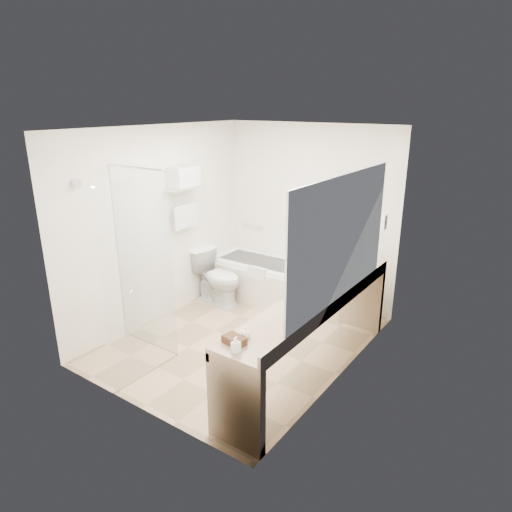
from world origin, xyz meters
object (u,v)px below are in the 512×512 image
Objects in this scene: bathtub at (265,279)px; vanity_counter at (312,319)px; amenity_basket at (234,340)px; toilet at (218,277)px; water_bottle_left at (349,270)px.

bathtub is 2.09m from vanity_counter.
amenity_basket reaches higher than bathtub.
toilet is (-0.45, -0.54, 0.11)m from bathtub.
bathtub is 1.79m from water_bottle_left.
vanity_counter is 1.18m from amenity_basket.
vanity_counter is at bearing 83.77° from amenity_basket.
vanity_counter is 0.85m from water_bottle_left.
vanity_counter is 2.17m from toilet.
bathtub is 2.05× the size of toilet.
toilet is 2.08m from water_bottle_left.
amenity_basket reaches higher than toilet.
bathtub is at bearing 137.65° from vanity_counter.
water_bottle_left is at bearing -84.73° from toilet.
bathtub is 8.33× the size of amenity_basket.
bathtub is 2.96m from amenity_basket.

